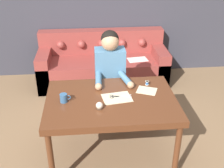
{
  "coord_description": "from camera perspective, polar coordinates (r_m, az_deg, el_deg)",
  "views": [
    {
      "loc": [
        -0.13,
        -2.45,
        2.27
      ],
      "look_at": [
        0.12,
        0.19,
        0.85
      ],
      "focal_mm": 45.0,
      "sensor_mm": 36.0,
      "label": 1
    }
  ],
  "objects": [
    {
      "name": "mug",
      "position": [
        2.91,
        -9.76,
        -2.82
      ],
      "size": [
        0.11,
        0.08,
        0.09
      ],
      "color": "#335B84",
      "rests_on": "dining_table"
    },
    {
      "name": "pin_cushion",
      "position": [
        2.77,
        -2.57,
        -4.44
      ],
      "size": [
        0.07,
        0.07,
        0.07
      ],
      "color": "#4C3828",
      "rests_on": "dining_table"
    },
    {
      "name": "wall_back",
      "position": [
        4.87,
        -3.91,
        16.61
      ],
      "size": [
        8.0,
        0.06,
        2.6
      ],
      "color": "#383842",
      "rests_on": "ground_plane"
    },
    {
      "name": "ground_plane",
      "position": [
        3.35,
        -1.79,
        -14.61
      ],
      "size": [
        16.0,
        16.0,
        0.0
      ],
      "primitive_type": "plane",
      "color": "#846647"
    },
    {
      "name": "couch",
      "position": [
        4.79,
        -1.9,
        3.96
      ],
      "size": [
        2.11,
        0.81,
        0.84
      ],
      "color": "brown",
      "rests_on": "ground_plane"
    },
    {
      "name": "scissors",
      "position": [
        2.98,
        0.95,
        -2.56
      ],
      "size": [
        0.23,
        0.07,
        0.01
      ],
      "color": "silver",
      "rests_on": "dining_table"
    },
    {
      "name": "person",
      "position": [
        3.54,
        -0.38,
        1.0
      ],
      "size": [
        0.44,
        0.61,
        1.28
      ],
      "color": "#33281E",
      "rests_on": "ground_plane"
    },
    {
      "name": "dining_table",
      "position": [
        2.98,
        -0.17,
        -4.22
      ],
      "size": [
        1.37,
        0.95,
        0.75
      ],
      "color": "#562D19",
      "rests_on": "ground_plane"
    },
    {
      "name": "thread_spool",
      "position": [
        3.23,
        7.14,
        0.21
      ],
      "size": [
        0.04,
        0.04,
        0.05
      ],
      "color": "#3366B2",
      "rests_on": "dining_table"
    },
    {
      "name": "pattern_paper_main",
      "position": [
        2.95,
        0.99,
        -2.83
      ],
      "size": [
        0.33,
        0.27,
        0.0
      ],
      "color": "beige",
      "rests_on": "dining_table"
    },
    {
      "name": "pattern_paper_offcut",
      "position": [
        3.11,
        7.08,
        -1.32
      ],
      "size": [
        0.26,
        0.24,
        0.0
      ],
      "color": "beige",
      "rests_on": "dining_table"
    }
  ]
}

